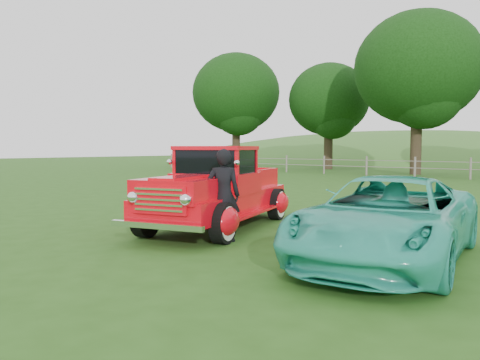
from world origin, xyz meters
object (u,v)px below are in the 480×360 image
Objects in this scene: tree_far_west at (236,93)px; teal_sedan at (389,219)px; red_pickup at (217,191)px; man at (223,195)px; tree_near_west at (418,68)px; tree_mid_west at (329,100)px.

teal_sedan is at bearing -46.12° from tree_far_west.
man is at bearing -60.29° from red_pickup.
red_pickup is (3.65, -23.10, -6.00)m from tree_near_west.
tree_near_west reaches higher than man.
red_pickup is 1.13× the size of teal_sedan.
tree_mid_west is 1.60× the size of red_pickup.
tree_far_west is 1.88× the size of red_pickup.
tree_far_west is 1.17× the size of tree_mid_west.
tree_near_west is (16.00, -1.00, 0.31)m from tree_far_west.
tree_mid_west is 1.81× the size of teal_sedan.
tree_far_west is 0.95× the size of tree_near_west.
tree_near_west is at bearing -3.58° from tree_far_west.
teal_sedan is (15.69, -26.63, -4.90)m from tree_mid_west.
tree_far_west reaches higher than teal_sedan.
man reaches higher than teal_sedan.
tree_near_west is 2.22× the size of teal_sedan.
tree_near_west is (8.00, -3.00, 1.25)m from tree_mid_west.
tree_mid_west is at bearing 14.04° from tree_far_west.
tree_mid_west is 28.98m from red_pickup.
man is (1.06, -1.01, 0.07)m from red_pickup.
tree_near_west is at bearing 100.06° from teal_sedan.
tree_mid_west is 30.31m from man.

